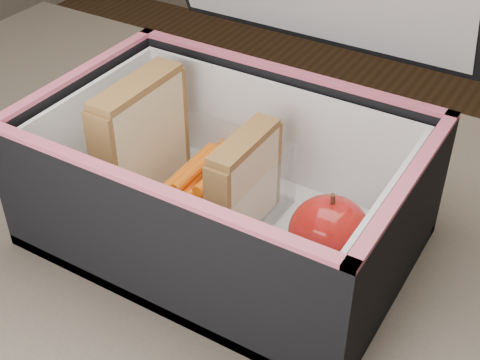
% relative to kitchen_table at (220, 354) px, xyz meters
% --- Properties ---
extents(kitchen_table, '(1.20, 0.80, 0.75)m').
position_rel_kitchen_table_xyz_m(kitchen_table, '(0.00, 0.00, 0.00)').
color(kitchen_table, brown).
rests_on(kitchen_table, ground).
extents(lunch_bag, '(0.33, 0.30, 0.32)m').
position_rel_kitchen_table_xyz_m(lunch_bag, '(-0.03, 0.06, 0.16)').
color(lunch_bag, black).
rests_on(lunch_bag, kitchen_table).
extents(plastic_tub, '(0.16, 0.12, 0.07)m').
position_rel_kitchen_table_xyz_m(plastic_tub, '(-0.07, 0.07, 0.14)').
color(plastic_tub, white).
rests_on(plastic_tub, lunch_bag).
extents(sandwich_left, '(0.03, 0.11, 0.12)m').
position_rel_kitchen_table_xyz_m(sandwich_left, '(-0.13, 0.07, 0.17)').
color(sandwich_left, beige).
rests_on(sandwich_left, plastic_tub).
extents(sandwich_right, '(0.02, 0.09, 0.10)m').
position_rel_kitchen_table_xyz_m(sandwich_right, '(-0.01, 0.07, 0.16)').
color(sandwich_right, beige).
rests_on(sandwich_right, plastic_tub).
extents(carrot_sticks, '(0.04, 0.14, 0.03)m').
position_rel_kitchen_table_xyz_m(carrot_sticks, '(-0.07, 0.08, 0.12)').
color(carrot_sticks, '#D25019').
rests_on(carrot_sticks, plastic_tub).
extents(paper_napkin, '(0.10, 0.10, 0.01)m').
position_rel_kitchen_table_xyz_m(paper_napkin, '(0.07, 0.06, 0.11)').
color(paper_napkin, white).
rests_on(paper_napkin, lunch_bag).
extents(red_apple, '(0.07, 0.07, 0.07)m').
position_rel_kitchen_table_xyz_m(red_apple, '(0.08, 0.05, 0.15)').
color(red_apple, maroon).
rests_on(red_apple, paper_napkin).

